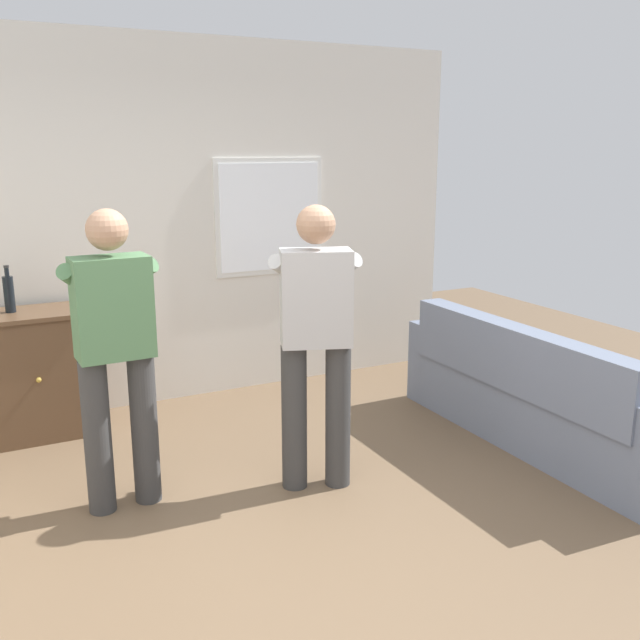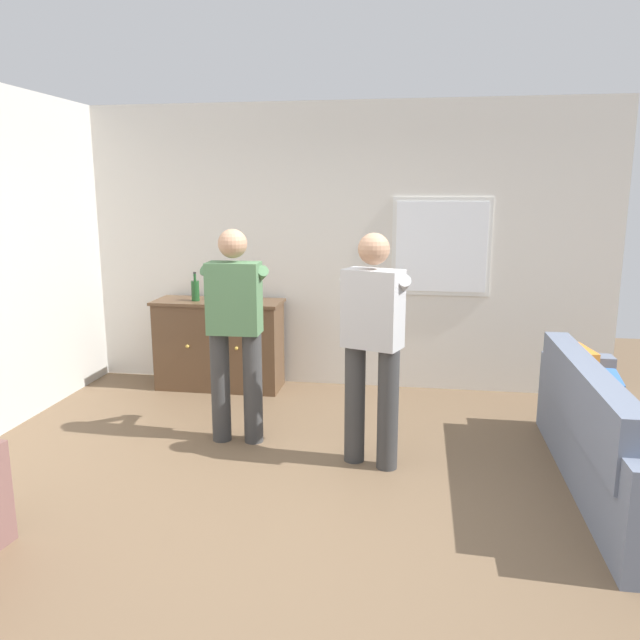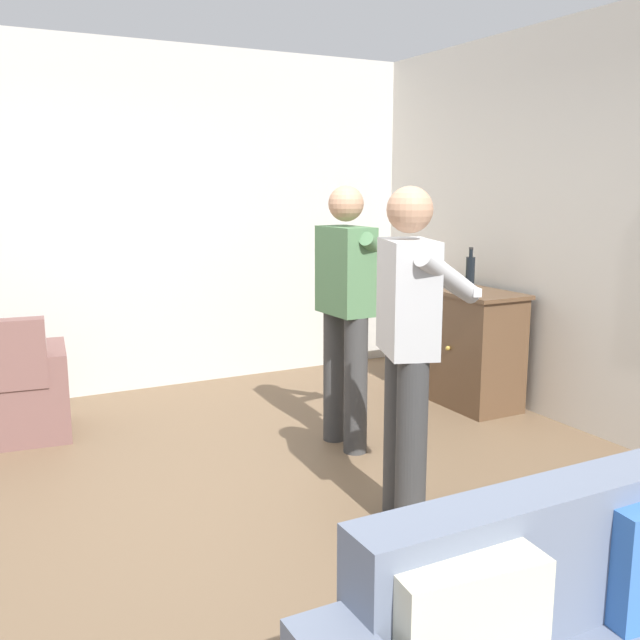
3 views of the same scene
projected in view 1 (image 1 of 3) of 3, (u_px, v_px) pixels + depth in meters
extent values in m
plane|color=brown|center=(306.00, 563.00, 3.50)|extent=(10.40, 10.40, 0.00)
cube|color=silver|center=(154.00, 225.00, 5.47)|extent=(5.20, 0.12, 2.80)
cube|color=silver|center=(269.00, 217.00, 5.82)|extent=(0.94, 0.02, 0.94)
cube|color=white|center=(270.00, 217.00, 5.81)|extent=(0.86, 0.03, 0.86)
cube|color=slate|center=(537.00, 414.00, 4.86)|extent=(0.55, 1.98, 0.42)
cube|color=slate|center=(518.00, 359.00, 4.67)|extent=(0.18, 1.98, 0.42)
cube|color=slate|center=(443.00, 358.00, 5.77)|extent=(0.55, 0.18, 0.64)
cube|color=orange|center=(462.00, 335.00, 5.38)|extent=(0.20, 0.42, 0.36)
cube|color=#386BB7|center=(532.00, 361.00, 4.74)|extent=(0.19, 0.42, 0.36)
cube|color=beige|center=(624.00, 395.00, 4.10)|extent=(0.18, 0.41, 0.36)
sphere|color=#B79338|center=(39.00, 380.00, 4.74)|extent=(0.04, 0.04, 0.04)
cylinder|color=black|center=(9.00, 294.00, 4.80)|extent=(0.07, 0.07, 0.25)
cylinder|color=black|center=(7.00, 272.00, 4.77)|extent=(0.03, 0.03, 0.06)
cylinder|color=#262626|center=(6.00, 267.00, 4.76)|extent=(0.03, 0.03, 0.02)
cylinder|color=#383838|center=(98.00, 437.00, 3.90)|extent=(0.15, 0.15, 0.88)
cylinder|color=#383838|center=(145.00, 428.00, 4.02)|extent=(0.15, 0.15, 0.88)
cube|color=#4C754C|center=(112.00, 308.00, 3.79)|extent=(0.41, 0.23, 0.55)
sphere|color=tan|center=(107.00, 230.00, 3.69)|extent=(0.22, 0.22, 0.22)
cylinder|color=#4C754C|center=(83.00, 284.00, 3.85)|extent=(0.32, 0.41, 0.29)
cylinder|color=#4C754C|center=(125.00, 280.00, 3.96)|extent=(0.34, 0.40, 0.29)
cube|color=white|center=(99.00, 292.00, 4.06)|extent=(0.15, 0.04, 0.04)
cylinder|color=#383838|center=(294.00, 417.00, 4.19)|extent=(0.15, 0.15, 0.88)
cylinder|color=#383838|center=(338.00, 415.00, 4.22)|extent=(0.15, 0.15, 0.88)
cube|color=#B7B7B7|center=(316.00, 298.00, 4.03)|extent=(0.45, 0.34, 0.55)
sphere|color=tan|center=(316.00, 224.00, 3.94)|extent=(0.22, 0.22, 0.22)
cylinder|color=#B7B7B7|center=(293.00, 274.00, 4.15)|extent=(0.41, 0.32, 0.29)
cylinder|color=#B7B7B7|center=(332.00, 273.00, 4.18)|extent=(0.21, 0.44, 0.29)
cube|color=white|center=(310.00, 283.00, 4.34)|extent=(0.15, 0.09, 0.04)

